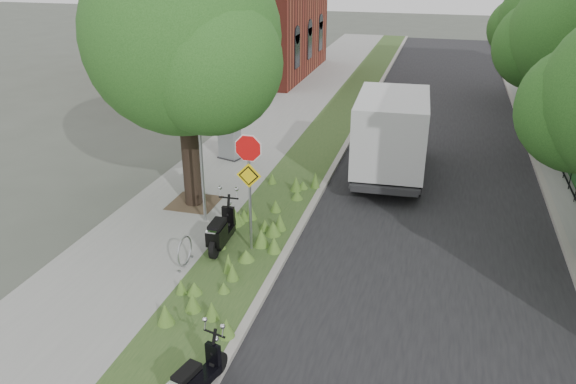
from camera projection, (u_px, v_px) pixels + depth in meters
name	position (u px, v px, depth m)	size (l,w,h in m)	color
ground	(298.00, 272.00, 13.71)	(120.00, 120.00, 0.00)	#4C5147
sidewalk_near	(260.00, 134.00, 23.56)	(3.50, 60.00, 0.12)	gray
verge	(324.00, 140.00, 22.88)	(2.00, 60.00, 0.12)	#2B4B20
kerb_near	(348.00, 142.00, 22.64)	(0.20, 60.00, 0.13)	#9E9991
road	(437.00, 151.00, 21.81)	(7.00, 60.00, 0.01)	black
kerb_far	(533.00, 158.00, 20.93)	(0.20, 60.00, 0.13)	#9E9991
street_tree_main	(181.00, 46.00, 15.31)	(6.21, 5.54, 7.66)	black
bare_post	(201.00, 154.00, 15.23)	(0.08, 0.08, 4.00)	#A5A8AD
bike_hoop	(185.00, 251.00, 13.64)	(0.06, 0.78, 0.77)	#A5A8AD
sign_assembly	(249.00, 169.00, 13.64)	(0.94, 0.08, 3.22)	#A5A8AD
fence_far	(557.00, 144.00, 20.52)	(0.04, 24.00, 1.00)	black
brick_building	(237.00, 3.00, 33.77)	(9.40, 10.40, 8.30)	maroon
far_tree_b	(569.00, 40.00, 19.14)	(4.83, 4.31, 6.56)	black
far_tree_c	(537.00, 24.00, 26.36)	(4.37, 3.89, 5.93)	black
scooter_near	(220.00, 235.00, 14.33)	(0.41, 1.82, 0.87)	black
scooter_far	(193.00, 382.00, 9.56)	(0.56, 1.51, 0.73)	black
box_truck	(392.00, 131.00, 18.83)	(2.43, 5.60, 2.49)	#262628
utility_cabinet	(230.00, 144.00, 20.55)	(0.95, 0.77, 1.10)	#262628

